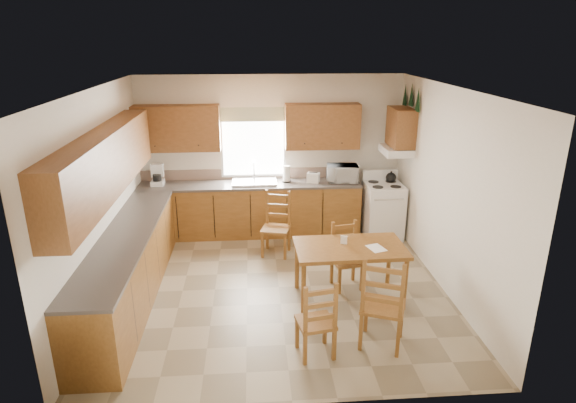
{
  "coord_description": "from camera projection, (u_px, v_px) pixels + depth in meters",
  "views": [
    {
      "loc": [
        -0.32,
        -5.9,
        3.31
      ],
      "look_at": [
        0.15,
        0.3,
        1.15
      ],
      "focal_mm": 30.0,
      "sensor_mm": 36.0,
      "label": 1
    }
  ],
  "objects": [
    {
      "name": "counter_back",
      "position": [
        250.0,
        184.0,
        8.18
      ],
      "size": [
        3.75,
        0.63,
        0.04
      ],
      "primitive_type": "cube",
      "color": "#4B4441",
      "rests_on": "lower_cab_back"
    },
    {
      "name": "ceiling",
      "position": [
        277.0,
        88.0,
        5.78
      ],
      "size": [
        4.5,
        4.5,
        0.0
      ],
      "primitive_type": "plane",
      "color": "brown",
      "rests_on": "floor"
    },
    {
      "name": "backsplash",
      "position": [
        250.0,
        174.0,
        8.42
      ],
      "size": [
        3.75,
        0.01,
        0.18
      ],
      "primitive_type": "cube",
      "color": "#866D5F",
      "rests_on": "counter_back"
    },
    {
      "name": "counter_left",
      "position": [
        126.0,
        236.0,
        6.09
      ],
      "size": [
        0.63,
        3.6,
        0.04
      ],
      "primitive_type": "cube",
      "color": "#4B4441",
      "rests_on": "lower_cab_left"
    },
    {
      "name": "window_pane",
      "position": [
        253.0,
        144.0,
        8.22
      ],
      "size": [
        1.05,
        0.01,
        1.1
      ],
      "primitive_type": "cube",
      "color": "white",
      "rests_on": "wall_back"
    },
    {
      "name": "lower_cab_left",
      "position": [
        130.0,
        268.0,
        6.24
      ],
      "size": [
        0.6,
        3.6,
        0.88
      ],
      "primitive_type": "cube",
      "color": "brown",
      "rests_on": "floor"
    },
    {
      "name": "wall_left",
      "position": [
        100.0,
        199.0,
        6.06
      ],
      "size": [
        4.5,
        4.5,
        0.0
      ],
      "primitive_type": "plane",
      "color": "silver",
      "rests_on": "floor"
    },
    {
      "name": "pine_decal_a",
      "position": [
        418.0,
        100.0,
        7.3
      ],
      "size": [
        0.22,
        0.22,
        0.36
      ],
      "primitive_type": "cone",
      "color": "black",
      "rests_on": "wall_right"
    },
    {
      "name": "range_hood",
      "position": [
        396.0,
        150.0,
        7.87
      ],
      "size": [
        0.44,
        0.62,
        0.12
      ],
      "primitive_type": "cube",
      "color": "white",
      "rests_on": "wall_right"
    },
    {
      "name": "wall_back",
      "position": [
        271.0,
        154.0,
        8.34
      ],
      "size": [
        4.5,
        4.5,
        0.0
      ],
      "primitive_type": "plane",
      "color": "silver",
      "rests_on": "floor"
    },
    {
      "name": "sink_basin",
      "position": [
        254.0,
        182.0,
        8.17
      ],
      "size": [
        0.75,
        0.45,
        0.04
      ],
      "primitive_type": "cube",
      "color": "silver",
      "rests_on": "counter_back"
    },
    {
      "name": "pine_decal_c",
      "position": [
        405.0,
        95.0,
        7.9
      ],
      "size": [
        0.22,
        0.22,
        0.36
      ],
      "primitive_type": "cone",
      "color": "black",
      "rests_on": "wall_right"
    },
    {
      "name": "pine_decal_b",
      "position": [
        412.0,
        94.0,
        7.58
      ],
      "size": [
        0.22,
        0.22,
        0.36
      ],
      "primitive_type": "cone",
      "color": "black",
      "rests_on": "wall_right"
    },
    {
      "name": "stove",
      "position": [
        383.0,
        211.0,
        8.23
      ],
      "size": [
        0.63,
        0.65,
        0.91
      ],
      "primitive_type": "cube",
      "rotation": [
        0.0,
        0.0,
        0.02
      ],
      "color": "white",
      "rests_on": "floor"
    },
    {
      "name": "chair_far_left",
      "position": [
        276.0,
        225.0,
        7.52
      ],
      "size": [
        0.51,
        0.49,
        1.0
      ],
      "primitive_type": "cube",
      "rotation": [
        0.0,
        0.0,
        -0.26
      ],
      "color": "brown",
      "rests_on": "floor"
    },
    {
      "name": "microwave",
      "position": [
        342.0,
        173.0,
        8.24
      ],
      "size": [
        0.51,
        0.38,
        0.29
      ],
      "primitive_type": "imported",
      "rotation": [
        0.0,
        0.0,
        -0.08
      ],
      "color": "white",
      "rests_on": "counter_back"
    },
    {
      "name": "dining_table",
      "position": [
        349.0,
        273.0,
        6.27
      ],
      "size": [
        1.42,
        0.84,
        0.75
      ],
      "primitive_type": "cube",
      "rotation": [
        0.0,
        0.0,
        0.02
      ],
      "color": "brown",
      "rests_on": "floor"
    },
    {
      "name": "upper_cab_back_right",
      "position": [
        322.0,
        126.0,
        8.08
      ],
      "size": [
        1.25,
        0.33,
        0.75
      ],
      "primitive_type": "cube",
      "color": "brown",
      "rests_on": "wall_back"
    },
    {
      "name": "upper_cab_stove",
      "position": [
        401.0,
        127.0,
        7.75
      ],
      "size": [
        0.33,
        0.62,
        0.62
      ],
      "primitive_type": "cube",
      "color": "brown",
      "rests_on": "wall_right"
    },
    {
      "name": "wall_front",
      "position": [
        293.0,
        277.0,
        4.1
      ],
      "size": [
        4.5,
        4.5,
        0.0
      ],
      "primitive_type": "plane",
      "color": "silver",
      "rests_on": "floor"
    },
    {
      "name": "chair_near_left",
      "position": [
        316.0,
        317.0,
        5.13
      ],
      "size": [
        0.44,
        0.43,
        0.91
      ],
      "primitive_type": "cube",
      "rotation": [
        0.0,
        0.0,
        3.32
      ],
      "color": "brown",
      "rests_on": "floor"
    },
    {
      "name": "wall_right",
      "position": [
        447.0,
        191.0,
        6.38
      ],
      "size": [
        4.5,
        4.5,
        0.0
      ],
      "primitive_type": "plane",
      "color": "silver",
      "rests_on": "floor"
    },
    {
      "name": "floor",
      "position": [
        279.0,
        287.0,
        6.67
      ],
      "size": [
        4.5,
        4.5,
        0.0
      ],
      "primitive_type": "plane",
      "color": "gray",
      "rests_on": "ground"
    },
    {
      "name": "table_paper",
      "position": [
        376.0,
        248.0,
        6.09
      ],
      "size": [
        0.25,
        0.29,
        0.0
      ],
      "primitive_type": "cube",
      "rotation": [
        0.0,
        0.0,
        0.31
      ],
      "color": "white",
      "rests_on": "dining_table"
    },
    {
      "name": "toaster",
      "position": [
        313.0,
        178.0,
        8.2
      ],
      "size": [
        0.24,
        0.19,
        0.17
      ],
      "primitive_type": "cube",
      "rotation": [
        0.0,
        0.0,
        -0.35
      ],
      "color": "white",
      "rests_on": "counter_back"
    },
    {
      "name": "upper_cab_back_left",
      "position": [
        177.0,
        128.0,
        7.91
      ],
      "size": [
        1.41,
        0.33,
        0.75
      ],
      "primitive_type": "cube",
      "color": "brown",
      "rests_on": "wall_back"
    },
    {
      "name": "chair_far_right",
      "position": [
        347.0,
        257.0,
        6.53
      ],
      "size": [
        0.44,
        0.43,
        0.91
      ],
      "primitive_type": "cube",
      "rotation": [
        0.0,
        0.0,
        0.19
      ],
      "color": "brown",
      "rests_on": "floor"
    },
    {
      "name": "window_frame",
      "position": [
        253.0,
        143.0,
        8.23
      ],
      "size": [
        1.13,
        0.02,
        1.18
      ],
      "primitive_type": "cube",
      "color": "white",
      "rests_on": "wall_back"
    },
    {
      "name": "table_card",
      "position": [
        344.0,
        240.0,
        6.2
      ],
      "size": [
        0.09,
        0.04,
        0.11
      ],
      "primitive_type": "cube",
      "rotation": [
        0.0,
        0.0,
        -0.29
      ],
      "color": "white",
      "rests_on": "dining_table"
    },
    {
      "name": "coffeemaker",
      "position": [
        157.0,
        175.0,
        8.03
      ],
      "size": [
        0.25,
        0.27,
        0.33
      ],
      "primitive_type": "cube",
      "rotation": [
        0.0,
        0.0,
        0.23
      ],
      "color": "white",
      "rests_on": "counter_back"
    },
    {
      "name": "window_valance",
      "position": [
        253.0,
        114.0,
        8.04
      ],
      "size": [
        1.19,
        0.01,
        0.24
      ],
      "primitive_type": "cube",
      "color": "#5F7949",
      "rests_on": "wall_back"
    },
    {
      "name": "paper_towel",
      "position": [
        286.0,
        174.0,
        8.22
      ],
      "size": [
        0.15,
        0.15,
        0.28
      ],
      "primitive_type": "cylinder",
      "rotation": [
        0.0,
        0.0,
        -0.29
      ],
      "color": "white",
      "rests_on": "counter_back"
    },
    {
      "name": "chair_near_right",
      "position": [
        383.0,
        301.0,
        5.27
      ],
      "size": [
        0.59,
        0.58,
        1.1
      ],
      "primitive_type": "cube",
      "rotation": [
        0.0,
        0.0,
        2.76
      ],
      "color": "brown",
      "rests_on": "floor"
    },
    {
      "name": "upper_cab_left",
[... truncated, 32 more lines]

